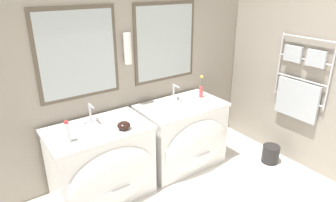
{
  "coord_description": "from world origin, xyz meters",
  "views": [
    {
      "loc": [
        -1.55,
        -0.67,
        2.14
      ],
      "look_at": [
        0.02,
        1.56,
        1.04
      ],
      "focal_mm": 32.0,
      "sensor_mm": 36.0,
      "label": 1
    }
  ],
  "objects_px": {
    "vanity_right": "(183,135)",
    "flower_vase": "(201,89)",
    "amenity_bowl": "(124,125)",
    "vanity_left": "(102,164)",
    "waste_bin": "(271,154)",
    "toiletry_bottle": "(67,132)"
  },
  "relations": [
    {
      "from": "vanity_right",
      "to": "flower_vase",
      "type": "bearing_deg",
      "value": 15.39
    },
    {
      "from": "vanity_right",
      "to": "flower_vase",
      "type": "height_order",
      "value": "flower_vase"
    },
    {
      "from": "amenity_bowl",
      "to": "vanity_left",
      "type": "bearing_deg",
      "value": 147.55
    },
    {
      "from": "flower_vase",
      "to": "vanity_right",
      "type": "bearing_deg",
      "value": -164.61
    },
    {
      "from": "vanity_left",
      "to": "waste_bin",
      "type": "height_order",
      "value": "vanity_left"
    },
    {
      "from": "vanity_right",
      "to": "amenity_bowl",
      "type": "bearing_deg",
      "value": -171.25
    },
    {
      "from": "vanity_left",
      "to": "waste_bin",
      "type": "bearing_deg",
      "value": -17.05
    },
    {
      "from": "toiletry_bottle",
      "to": "amenity_bowl",
      "type": "xyz_separation_m",
      "value": [
        0.52,
        -0.07,
        -0.06
      ]
    },
    {
      "from": "amenity_bowl",
      "to": "toiletry_bottle",
      "type": "bearing_deg",
      "value": 172.71
    },
    {
      "from": "vanity_left",
      "to": "vanity_right",
      "type": "distance_m",
      "value": 1.05
    },
    {
      "from": "vanity_right",
      "to": "toiletry_bottle",
      "type": "relative_size",
      "value": 4.84
    },
    {
      "from": "toiletry_bottle",
      "to": "amenity_bowl",
      "type": "height_order",
      "value": "toiletry_bottle"
    },
    {
      "from": "vanity_right",
      "to": "waste_bin",
      "type": "xyz_separation_m",
      "value": [
        0.93,
        -0.61,
        -0.28
      ]
    },
    {
      "from": "toiletry_bottle",
      "to": "waste_bin",
      "type": "distance_m",
      "value": 2.48
    },
    {
      "from": "toiletry_bottle",
      "to": "waste_bin",
      "type": "xyz_separation_m",
      "value": [
        2.29,
        -0.54,
        -0.77
      ]
    },
    {
      "from": "flower_vase",
      "to": "waste_bin",
      "type": "relative_size",
      "value": 1.27
    },
    {
      "from": "vanity_right",
      "to": "amenity_bowl",
      "type": "height_order",
      "value": "amenity_bowl"
    },
    {
      "from": "vanity_left",
      "to": "waste_bin",
      "type": "distance_m",
      "value": 2.09
    },
    {
      "from": "amenity_bowl",
      "to": "flower_vase",
      "type": "xyz_separation_m",
      "value": [
        1.18,
        0.22,
        0.07
      ]
    },
    {
      "from": "vanity_left",
      "to": "amenity_bowl",
      "type": "height_order",
      "value": "amenity_bowl"
    },
    {
      "from": "vanity_left",
      "to": "toiletry_bottle",
      "type": "distance_m",
      "value": 0.59
    },
    {
      "from": "amenity_bowl",
      "to": "flower_vase",
      "type": "bearing_deg",
      "value": 10.7
    }
  ]
}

